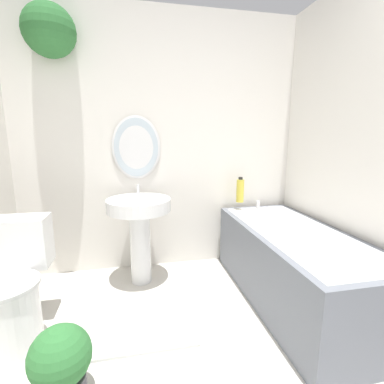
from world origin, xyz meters
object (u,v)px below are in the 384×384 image
Objects in this scene: bathtub at (294,264)px; potted_plant at (61,362)px; shampoo_bottle at (240,190)px; toilet at (11,291)px; pedestal_sink at (139,222)px.

bathtub is 4.04× the size of potted_plant.
shampoo_bottle is at bearing 42.31° from potted_plant.
toilet is 1.97m from bathtub.
shampoo_bottle is (1.78, 0.73, 0.43)m from toilet.
pedestal_sink is at bearing 69.74° from potted_plant.
bathtub is 0.85m from shampoo_bottle.
toilet reaches higher than bathtub.
pedestal_sink is 3.50× the size of shampoo_bottle.
toilet reaches higher than potted_plant.
pedestal_sink is at bearing 155.49° from bathtub.
potted_plant is (-1.37, -1.25, -0.55)m from shampoo_bottle.
bathtub reaches higher than potted_plant.
pedestal_sink is at bearing 35.30° from toilet.
pedestal_sink is 1.21m from potted_plant.
pedestal_sink is (0.80, 0.57, 0.22)m from toilet.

